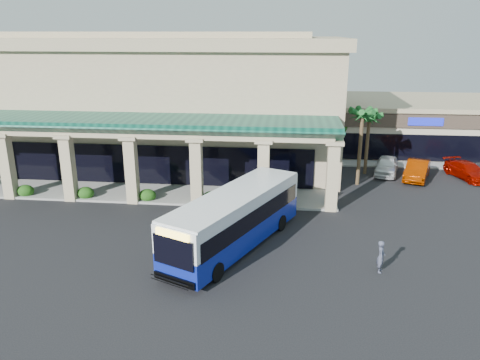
# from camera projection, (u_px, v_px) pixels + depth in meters

# --- Properties ---
(ground) EXTENTS (110.00, 110.00, 0.00)m
(ground) POSITION_uv_depth(u_px,v_px,m) (231.00, 239.00, 26.87)
(ground) COLOR black
(main_building) EXTENTS (30.80, 14.80, 11.35)m
(main_building) POSITION_uv_depth(u_px,v_px,m) (164.00, 99.00, 41.12)
(main_building) COLOR tan
(main_building) RESTS_ON ground
(arcade) EXTENTS (30.00, 6.20, 5.70)m
(arcade) POSITION_uv_depth(u_px,v_px,m) (132.00, 157.00, 33.26)
(arcade) COLOR #0A3F31
(arcade) RESTS_ON ground
(strip_mall) EXTENTS (22.50, 12.50, 4.90)m
(strip_mall) POSITION_uv_depth(u_px,v_px,m) (438.00, 124.00, 47.01)
(strip_mall) COLOR beige
(strip_mall) RESTS_ON ground
(palm_0) EXTENTS (2.40, 2.40, 6.60)m
(palm_0) POSITION_uv_depth(u_px,v_px,m) (360.00, 143.00, 35.41)
(palm_0) COLOR #154F1C
(palm_0) RESTS_ON ground
(palm_1) EXTENTS (2.40, 2.40, 5.80)m
(palm_1) POSITION_uv_depth(u_px,v_px,m) (367.00, 140.00, 38.27)
(palm_1) COLOR #154F1C
(palm_1) RESTS_ON ground
(broadleaf_tree) EXTENTS (2.60, 2.60, 4.81)m
(broadleaf_tree) POSITION_uv_depth(u_px,v_px,m) (337.00, 133.00, 43.36)
(broadleaf_tree) COLOR #1B450F
(broadleaf_tree) RESTS_ON ground
(transit_bus) EXTENTS (7.03, 11.27, 3.13)m
(transit_bus) POSITION_uv_depth(u_px,v_px,m) (235.00, 220.00, 25.41)
(transit_bus) COLOR #0E1F95
(transit_bus) RESTS_ON ground
(pedestrian) EXTENTS (0.49, 0.66, 1.64)m
(pedestrian) POSITION_uv_depth(u_px,v_px,m) (381.00, 256.00, 22.95)
(pedestrian) COLOR #43475C
(pedestrian) RESTS_ON ground
(car_silver) EXTENTS (2.79, 4.65, 1.48)m
(car_silver) POSITION_uv_depth(u_px,v_px,m) (387.00, 166.00, 38.78)
(car_silver) COLOR white
(car_silver) RESTS_ON ground
(car_white) EXTENTS (3.11, 4.91, 1.53)m
(car_white) POSITION_uv_depth(u_px,v_px,m) (417.00, 170.00, 37.46)
(car_white) COLOR #8B2800
(car_white) RESTS_ON ground
(car_red) EXTENTS (3.20, 4.89, 1.32)m
(car_red) POSITION_uv_depth(u_px,v_px,m) (468.00, 171.00, 37.64)
(car_red) COLOR #940A00
(car_red) RESTS_ON ground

